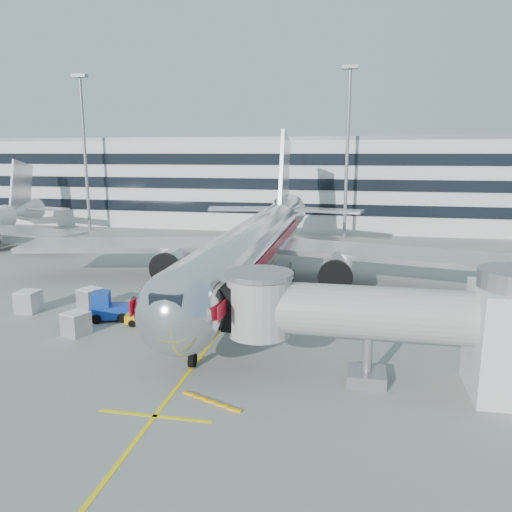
% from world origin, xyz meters
% --- Properties ---
extents(ground, '(180.00, 180.00, 0.00)m').
position_xyz_m(ground, '(0.00, 0.00, 0.00)').
color(ground, gray).
rests_on(ground, ground).
extents(lead_in_line, '(0.25, 70.00, 0.01)m').
position_xyz_m(lead_in_line, '(0.00, 10.00, 0.01)').
color(lead_in_line, yellow).
rests_on(lead_in_line, ground).
extents(stop_bar, '(6.00, 0.25, 0.01)m').
position_xyz_m(stop_bar, '(0.00, -14.00, 0.01)').
color(stop_bar, yellow).
rests_on(stop_bar, ground).
extents(main_jet, '(50.95, 48.70, 16.06)m').
position_xyz_m(main_jet, '(0.00, 11.72, 4.23)').
color(main_jet, silver).
rests_on(main_jet, ground).
extents(jet_bridge, '(17.80, 4.50, 7.00)m').
position_xyz_m(jet_bridge, '(12.18, -8.00, 3.87)').
color(jet_bridge, silver).
rests_on(jet_bridge, ground).
extents(terminal, '(150.00, 24.25, 15.60)m').
position_xyz_m(terminal, '(0.00, 57.95, 7.80)').
color(terminal, silver).
rests_on(terminal, ground).
extents(light_mast_west, '(2.40, 1.20, 25.45)m').
position_xyz_m(light_mast_west, '(-35.00, 42.00, 14.88)').
color(light_mast_west, gray).
rests_on(light_mast_west, ground).
extents(light_mast_centre, '(2.40, 1.20, 25.45)m').
position_xyz_m(light_mast_centre, '(8.00, 42.00, 14.88)').
color(light_mast_centre, gray).
rests_on(light_mast_centre, ground).
extents(belt_loader, '(4.44, 2.33, 2.07)m').
position_xyz_m(belt_loader, '(-5.50, -0.97, 0.59)').
color(belt_loader, '#ECA209').
rests_on(belt_loader, ground).
extents(baggage_tug, '(3.46, 2.77, 2.28)m').
position_xyz_m(baggage_tug, '(-9.40, -0.79, 0.99)').
color(baggage_tug, '#0E339B').
rests_on(baggage_tug, ground).
extents(cargo_container_left, '(1.69, 1.69, 1.79)m').
position_xyz_m(cargo_container_left, '(-16.83, -0.19, 0.90)').
color(cargo_container_left, silver).
rests_on(cargo_container_left, ground).
extents(cargo_container_right, '(2.12, 2.12, 1.73)m').
position_xyz_m(cargo_container_right, '(-12.31, 1.70, 0.87)').
color(cargo_container_right, silver).
rests_on(cargo_container_right, ground).
extents(cargo_container_front, '(2.01, 2.01, 1.68)m').
position_xyz_m(cargo_container_front, '(-10.07, -4.28, 0.85)').
color(cargo_container_front, silver).
rests_on(cargo_container_front, ground).
extents(ramp_worker, '(0.83, 0.74, 1.90)m').
position_xyz_m(ramp_worker, '(-6.90, 1.24, 0.95)').
color(ramp_worker, '#B2FF1A').
rests_on(ramp_worker, ground).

